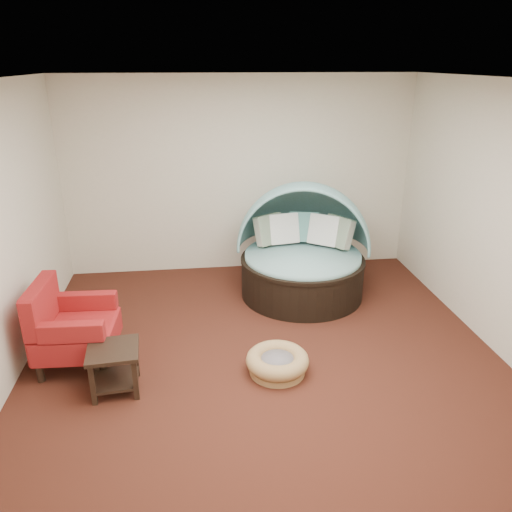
{
  "coord_description": "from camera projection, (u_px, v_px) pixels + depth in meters",
  "views": [
    {
      "loc": [
        -0.67,
        -4.57,
        2.96
      ],
      "look_at": [
        -0.01,
        0.6,
        0.91
      ],
      "focal_mm": 35.0,
      "sensor_mm": 36.0,
      "label": 1
    }
  ],
  "objects": [
    {
      "name": "floor",
      "position": [
        264.0,
        354.0,
        5.38
      ],
      "size": [
        5.0,
        5.0,
        0.0
      ],
      "primitive_type": "plane",
      "color": "#4A2115",
      "rests_on": "ground"
    },
    {
      "name": "wall_back",
      "position": [
        240.0,
        176.0,
        7.17
      ],
      "size": [
        5.0,
        0.0,
        5.0
      ],
      "primitive_type": "plane",
      "rotation": [
        1.57,
        0.0,
        0.0
      ],
      "color": "beige",
      "rests_on": "floor"
    },
    {
      "name": "wall_front",
      "position": [
        334.0,
        386.0,
        2.56
      ],
      "size": [
        5.0,
        0.0,
        5.0
      ],
      "primitive_type": "plane",
      "rotation": [
        -1.57,
        0.0,
        0.0
      ],
      "color": "beige",
      "rests_on": "floor"
    },
    {
      "name": "wall_right",
      "position": [
        504.0,
        222.0,
        5.16
      ],
      "size": [
        0.0,
        5.0,
        5.0
      ],
      "primitive_type": "plane",
      "rotation": [
        1.57,
        0.0,
        -1.57
      ],
      "color": "beige",
      "rests_on": "floor"
    },
    {
      "name": "ceiling",
      "position": [
        266.0,
        79.0,
        4.35
      ],
      "size": [
        5.0,
        5.0,
        0.0
      ],
      "primitive_type": "plane",
      "rotation": [
        3.14,
        0.0,
        0.0
      ],
      "color": "white",
      "rests_on": "wall_back"
    },
    {
      "name": "canopy_daybed",
      "position": [
        303.0,
        244.0,
        6.59
      ],
      "size": [
        2.0,
        1.96,
        1.49
      ],
      "rotation": [
        0.0,
        0.0,
        -0.23
      ],
      "color": "black",
      "rests_on": "floor"
    },
    {
      "name": "pet_basket",
      "position": [
        277.0,
        362.0,
        5.03
      ],
      "size": [
        0.69,
        0.69,
        0.22
      ],
      "rotation": [
        0.0,
        0.0,
        0.08
      ],
      "color": "olive",
      "rests_on": "floor"
    },
    {
      "name": "red_armchair",
      "position": [
        70.0,
        327.0,
        5.08
      ],
      "size": [
        0.81,
        0.82,
        0.91
      ],
      "rotation": [
        0.0,
        0.0,
        -0.05
      ],
      "color": "black",
      "rests_on": "floor"
    },
    {
      "name": "side_table",
      "position": [
        114.0,
        363.0,
        4.7
      ],
      "size": [
        0.51,
        0.51,
        0.45
      ],
      "rotation": [
        0.0,
        0.0,
        0.08
      ],
      "color": "black",
      "rests_on": "floor"
    }
  ]
}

